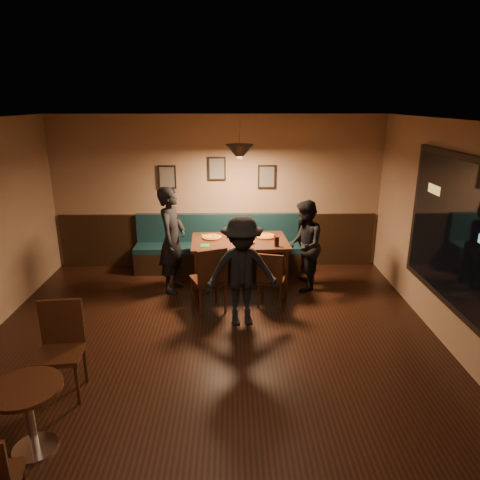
{
  "coord_description": "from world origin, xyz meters",
  "views": [
    {
      "loc": [
        0.27,
        -4.46,
        3.01
      ],
      "look_at": [
        0.39,
        2.05,
        0.95
      ],
      "focal_mm": 32.97,
      "sensor_mm": 36.0,
      "label": 1
    }
  ],
  "objects_px": {
    "dining_table": "(240,264)",
    "cafe_table": "(30,419)",
    "diner_right": "(304,246)",
    "soda_glass": "(277,242)",
    "booth_bench": "(218,245)",
    "tabasco_bottle": "(275,237)",
    "cafe_chair_far": "(60,352)",
    "chair_near_right": "(272,278)",
    "diner_front": "(242,272)",
    "diner_left": "(172,240)",
    "chair_near_left": "(208,278)"
  },
  "relations": [
    {
      "from": "chair_near_right",
      "to": "diner_right",
      "type": "height_order",
      "value": "diner_right"
    },
    {
      "from": "dining_table",
      "to": "cafe_table",
      "type": "relative_size",
      "value": 2.35
    },
    {
      "from": "dining_table",
      "to": "cafe_chair_far",
      "type": "distance_m",
      "value": 3.4
    },
    {
      "from": "booth_bench",
      "to": "dining_table",
      "type": "distance_m",
      "value": 0.9
    },
    {
      "from": "diner_left",
      "to": "cafe_chair_far",
      "type": "distance_m",
      "value": 2.89
    },
    {
      "from": "diner_right",
      "to": "tabasco_bottle",
      "type": "relative_size",
      "value": 11.96
    },
    {
      "from": "cafe_chair_far",
      "to": "diner_front",
      "type": "bearing_deg",
      "value": -147.31
    },
    {
      "from": "dining_table",
      "to": "soda_glass",
      "type": "relative_size",
      "value": 9.77
    },
    {
      "from": "cafe_chair_far",
      "to": "tabasco_bottle",
      "type": "bearing_deg",
      "value": -138.28
    },
    {
      "from": "diner_front",
      "to": "cafe_table",
      "type": "relative_size",
      "value": 2.35
    },
    {
      "from": "chair_near_left",
      "to": "soda_glass",
      "type": "xyz_separation_m",
      "value": [
        1.05,
        0.49,
        0.41
      ]
    },
    {
      "from": "tabasco_bottle",
      "to": "cafe_table",
      "type": "relative_size",
      "value": 0.19
    },
    {
      "from": "booth_bench",
      "to": "dining_table",
      "type": "height_order",
      "value": "booth_bench"
    },
    {
      "from": "booth_bench",
      "to": "chair_near_left",
      "type": "bearing_deg",
      "value": -93.22
    },
    {
      "from": "diner_right",
      "to": "cafe_chair_far",
      "type": "height_order",
      "value": "diner_right"
    },
    {
      "from": "dining_table",
      "to": "diner_right",
      "type": "xyz_separation_m",
      "value": [
        1.05,
        -0.05,
        0.33
      ]
    },
    {
      "from": "diner_left",
      "to": "tabasco_bottle",
      "type": "height_order",
      "value": "diner_left"
    },
    {
      "from": "chair_near_left",
      "to": "chair_near_right",
      "type": "xyz_separation_m",
      "value": [
        0.95,
        0.16,
        -0.07
      ]
    },
    {
      "from": "diner_right",
      "to": "diner_left",
      "type": "bearing_deg",
      "value": -80.33
    },
    {
      "from": "diner_front",
      "to": "cafe_table",
      "type": "height_order",
      "value": "diner_front"
    },
    {
      "from": "dining_table",
      "to": "diner_right",
      "type": "height_order",
      "value": "diner_right"
    },
    {
      "from": "cafe_table",
      "to": "cafe_chair_far",
      "type": "bearing_deg",
      "value": 91.14
    },
    {
      "from": "chair_near_right",
      "to": "cafe_chair_far",
      "type": "xyz_separation_m",
      "value": [
        -2.4,
        -2.14,
        0.07
      ]
    },
    {
      "from": "dining_table",
      "to": "chair_near_left",
      "type": "relative_size",
      "value": 1.53
    },
    {
      "from": "booth_bench",
      "to": "cafe_table",
      "type": "relative_size",
      "value": 4.52
    },
    {
      "from": "dining_table",
      "to": "diner_right",
      "type": "bearing_deg",
      "value": -5.7
    },
    {
      "from": "chair_near_left",
      "to": "diner_left",
      "type": "height_order",
      "value": "diner_left"
    },
    {
      "from": "chair_near_left",
      "to": "cafe_table",
      "type": "bearing_deg",
      "value": -139.9
    },
    {
      "from": "chair_near_left",
      "to": "cafe_chair_far",
      "type": "xyz_separation_m",
      "value": [
        -1.45,
        -1.99,
        -0.0
      ]
    },
    {
      "from": "cafe_table",
      "to": "tabasco_bottle",
      "type": "bearing_deg",
      "value": 55.07
    },
    {
      "from": "diner_left",
      "to": "soda_glass",
      "type": "height_order",
      "value": "diner_left"
    },
    {
      "from": "diner_front",
      "to": "soda_glass",
      "type": "bearing_deg",
      "value": 49.52
    },
    {
      "from": "booth_bench",
      "to": "cafe_chair_far",
      "type": "xyz_separation_m",
      "value": [
        -1.54,
        -3.61,
        0.01
      ]
    },
    {
      "from": "dining_table",
      "to": "diner_right",
      "type": "distance_m",
      "value": 1.11
    },
    {
      "from": "dining_table",
      "to": "cafe_table",
      "type": "xyz_separation_m",
      "value": [
        -1.91,
        -3.6,
        -0.09
      ]
    },
    {
      "from": "cafe_chair_far",
      "to": "diner_right",
      "type": "bearing_deg",
      "value": -143.41
    },
    {
      "from": "soda_glass",
      "to": "cafe_table",
      "type": "distance_m",
      "value": 4.15
    },
    {
      "from": "booth_bench",
      "to": "diner_left",
      "type": "distance_m",
      "value": 1.17
    },
    {
      "from": "cafe_table",
      "to": "soda_glass",
      "type": "bearing_deg",
      "value": 52.74
    },
    {
      "from": "booth_bench",
      "to": "tabasco_bottle",
      "type": "distance_m",
      "value": 1.34
    },
    {
      "from": "diner_right",
      "to": "diner_front",
      "type": "height_order",
      "value": "diner_front"
    },
    {
      "from": "dining_table",
      "to": "soda_glass",
      "type": "bearing_deg",
      "value": -32.86
    },
    {
      "from": "dining_table",
      "to": "diner_right",
      "type": "relative_size",
      "value": 1.04
    },
    {
      "from": "chair_near_left",
      "to": "cafe_chair_far",
      "type": "height_order",
      "value": "chair_near_left"
    },
    {
      "from": "diner_left",
      "to": "chair_near_left",
      "type": "bearing_deg",
      "value": -128.67
    },
    {
      "from": "diner_right",
      "to": "cafe_table",
      "type": "bearing_deg",
      "value": -30.47
    },
    {
      "from": "chair_near_right",
      "to": "diner_left",
      "type": "distance_m",
      "value": 1.73
    },
    {
      "from": "soda_glass",
      "to": "diner_front",
      "type": "bearing_deg",
      "value": -121.65
    },
    {
      "from": "chair_near_left",
      "to": "tabasco_bottle",
      "type": "distance_m",
      "value": 1.36
    },
    {
      "from": "cafe_chair_far",
      "to": "diner_left",
      "type": "bearing_deg",
      "value": -113.08
    }
  ]
}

